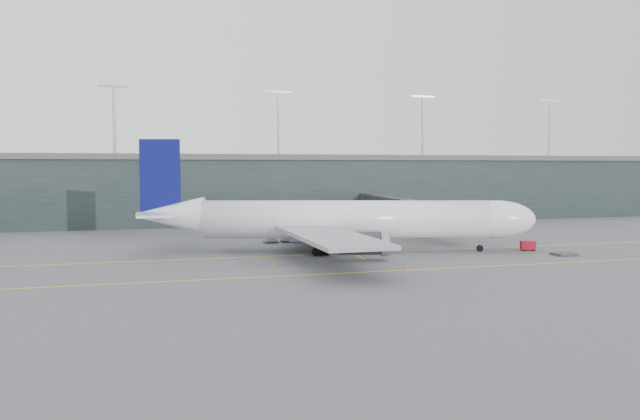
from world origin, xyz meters
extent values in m
plane|color=#55565A|center=(0.00, 0.00, 0.00)|extent=(320.00, 320.00, 0.00)
cube|color=yellow|center=(0.00, -4.00, 0.01)|extent=(160.00, 0.25, 0.02)
cube|color=yellow|center=(0.00, -20.00, 0.01)|extent=(160.00, 0.25, 0.02)
cube|color=yellow|center=(5.00, 20.00, 0.01)|extent=(0.25, 60.00, 0.02)
cube|color=#1E2928|center=(0.00, 58.00, 7.00)|extent=(240.00, 35.00, 14.00)
cube|color=#525456|center=(0.00, 58.00, 14.60)|extent=(240.00, 36.00, 1.20)
cylinder|color=#9E9EA3|center=(-30.00, 48.00, 22.00)|extent=(0.60, 0.60, 14.00)
cylinder|color=#9E9EA3|center=(5.00, 48.00, 22.00)|extent=(0.60, 0.60, 14.00)
cylinder|color=#9E9EA3|center=(40.00, 48.00, 22.00)|extent=(0.60, 0.60, 14.00)
cylinder|color=#9E9EA3|center=(75.00, 48.00, 22.00)|extent=(0.60, 0.60, 14.00)
cylinder|color=white|center=(4.58, -2.36, 4.80)|extent=(41.72, 16.31, 5.62)
ellipsoid|color=white|center=(26.02, -8.15, 4.80)|extent=(12.86, 8.51, 5.62)
cone|color=white|center=(-20.36, 4.39, 5.44)|extent=(11.03, 7.81, 5.40)
cube|color=gray|center=(3.71, -2.12, 2.63)|extent=(15.19, 8.16, 1.81)
cube|color=black|center=(29.35, -9.05, 5.71)|extent=(2.64, 3.15, 0.73)
cube|color=gray|center=(-1.71, -15.21, 3.90)|extent=(8.56, 26.41, 0.50)
cylinder|color=#36363B|center=(4.09, -11.14, 2.36)|extent=(6.95, 4.72, 3.17)
cube|color=gray|center=(5.62, 11.92, 3.90)|extent=(20.57, 26.72, 0.50)
cylinder|color=#36363B|center=(8.58, 5.49, 2.36)|extent=(6.95, 4.72, 3.17)
cube|color=#0B0E5B|center=(-21.67, 4.74, 11.15)|extent=(5.81, 1.98, 10.88)
cube|color=white|center=(-22.54, -0.19, 5.89)|extent=(5.00, 8.17, 0.32)
cube|color=white|center=(-19.93, 9.44, 5.89)|extent=(8.41, 9.56, 0.32)
cylinder|color=black|center=(23.84, -7.56, 0.50)|extent=(1.06, 0.61, 1.00)
cylinder|color=#9E9EA3|center=(23.84, -7.56, 1.18)|extent=(0.27, 0.27, 2.36)
cylinder|color=black|center=(-0.05, -5.61, 0.59)|extent=(1.26, 0.75, 1.18)
cylinder|color=black|center=(2.22, 2.79, 0.59)|extent=(1.26, 0.75, 1.18)
cube|color=#2A292E|center=(23.10, 1.59, 5.14)|extent=(3.34, 3.74, 2.88)
cube|color=#2A292E|center=(23.20, 10.12, 5.14)|extent=(2.74, 13.40, 2.57)
cube|color=#2A292E|center=(23.36, 23.50, 5.14)|extent=(2.99, 13.41, 2.67)
cube|color=#2A292E|center=(23.53, 36.87, 5.14)|extent=(3.25, 13.41, 2.78)
cylinder|color=#9E9EA3|center=(23.21, 10.84, 1.95)|extent=(0.51, 0.51, 3.91)
cube|color=#36363B|center=(23.21, 10.84, 0.36)|extent=(2.08, 1.57, 0.72)
cylinder|color=#2A292E|center=(23.10, 40.50, 5.14)|extent=(4.11, 4.11, 3.09)
cylinder|color=#2A292E|center=(23.10, 40.50, 1.85)|extent=(1.85, 1.85, 3.70)
cube|color=#A10B1F|center=(31.37, -8.45, 0.81)|extent=(2.40, 1.91, 1.23)
cylinder|color=black|center=(30.50, -8.66, 0.19)|extent=(0.41, 0.25, 0.38)
cylinder|color=black|center=(31.94, -9.13, 0.19)|extent=(0.41, 0.25, 0.38)
cylinder|color=black|center=(30.80, -7.76, 0.19)|extent=(0.41, 0.25, 0.38)
cylinder|color=black|center=(32.24, -8.23, 0.19)|extent=(0.41, 0.25, 0.38)
cube|color=#343539|center=(33.44, -14.22, 0.19)|extent=(3.18, 2.58, 0.31)
cube|color=#36363B|center=(-4.03, 10.98, 0.16)|extent=(2.33, 1.93, 0.22)
cube|color=#B8BBC5|center=(-4.03, 10.98, 1.15)|extent=(1.89, 1.79, 1.65)
cube|color=#253D95|center=(-4.03, 10.98, 2.01)|extent=(1.95, 1.85, 0.09)
cube|color=#36363B|center=(-1.11, 11.42, 0.17)|extent=(2.42, 2.00, 0.23)
cube|color=silver|center=(-1.11, 11.42, 1.20)|extent=(1.95, 1.85, 1.71)
cube|color=#253D95|center=(-1.11, 11.42, 2.09)|extent=(2.02, 1.91, 0.09)
cube|color=#36363B|center=(0.36, 11.20, 0.14)|extent=(2.07, 1.73, 0.19)
cube|color=silver|center=(0.36, 11.20, 1.00)|extent=(1.68, 1.59, 1.43)
cube|color=#253D95|center=(0.36, 11.20, 1.74)|extent=(1.73, 1.65, 0.08)
cone|color=#FA580D|center=(34.79, -7.67, 0.33)|extent=(0.41, 0.41, 0.65)
cone|color=#F05F0D|center=(7.09, -19.18, 0.31)|extent=(0.39, 0.39, 0.62)
cone|color=orange|center=(7.70, 9.64, 0.37)|extent=(0.47, 0.47, 0.74)
cone|color=orange|center=(-7.92, -12.54, 0.37)|extent=(0.47, 0.47, 0.74)
camera|label=1|loc=(-23.34, -89.59, 12.59)|focal=35.00mm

